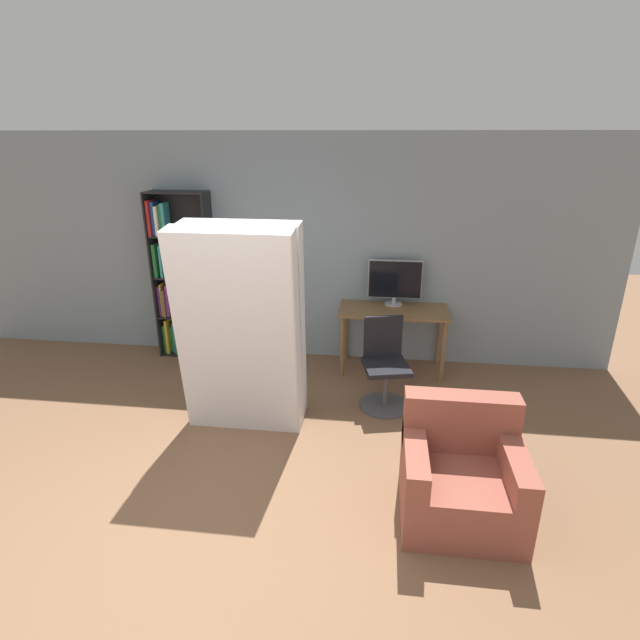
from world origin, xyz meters
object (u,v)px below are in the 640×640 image
(monitor, at_px, (395,281))
(armchair, at_px, (461,475))
(office_chair, at_px, (385,372))
(mattress_near, at_px, (239,335))
(bookshelf, at_px, (178,278))
(mattress_far, at_px, (247,324))

(monitor, xyz_separation_m, armchair, (0.48, -2.55, -0.73))
(office_chair, xyz_separation_m, mattress_near, (-1.32, -0.65, 0.60))
(bookshelf, height_order, mattress_near, bookshelf)
(office_chair, relative_size, mattress_far, 0.48)
(office_chair, distance_m, mattress_near, 1.59)
(monitor, relative_size, bookshelf, 0.31)
(office_chair, height_order, mattress_far, mattress_far)
(office_chair, relative_size, bookshelf, 0.46)
(armchair, bearing_deg, office_chair, 110.30)
(armchair, bearing_deg, mattress_far, 148.43)
(monitor, xyz_separation_m, mattress_near, (-1.40, -1.67, -0.07))
(mattress_near, bearing_deg, monitor, 50.00)
(monitor, xyz_separation_m, mattress_far, (-1.40, -1.39, -0.07))
(monitor, distance_m, bookshelf, 2.65)
(office_chair, bearing_deg, mattress_near, -153.94)
(armchair, bearing_deg, mattress_near, 155.09)
(office_chair, xyz_separation_m, armchair, (0.56, -1.52, -0.06))
(office_chair, distance_m, mattress_far, 1.50)
(mattress_near, bearing_deg, armchair, -24.91)
(office_chair, bearing_deg, monitor, 85.40)
(mattress_near, bearing_deg, mattress_far, 90.00)
(office_chair, xyz_separation_m, mattress_far, (-1.32, -0.36, 0.60))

